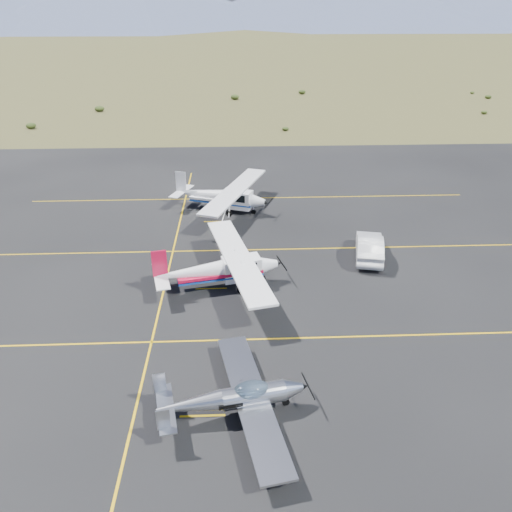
% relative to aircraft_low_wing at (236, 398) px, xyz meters
% --- Properties ---
extents(ground, '(1600.00, 1600.00, 0.00)m').
position_rel_aircraft_low_wing_xyz_m(ground, '(1.50, 3.45, -0.94)').
color(ground, '#383D1C').
rests_on(ground, ground).
extents(apron, '(72.00, 72.00, 0.02)m').
position_rel_aircraft_low_wing_xyz_m(apron, '(1.50, 10.45, -0.94)').
color(apron, black).
rests_on(apron, ground).
extents(aircraft_low_wing, '(6.59, 9.08, 1.96)m').
position_rel_aircraft_low_wing_xyz_m(aircraft_low_wing, '(0.00, 0.00, 0.00)').
color(aircraft_low_wing, '#B9BCC1').
rests_on(aircraft_low_wing, apron).
extents(aircraft_cessna, '(7.65, 11.96, 3.03)m').
position_rel_aircraft_low_wing_xyz_m(aircraft_cessna, '(-0.94, 11.19, 0.40)').
color(aircraft_cessna, white).
rests_on(aircraft_cessna, apron).
extents(aircraft_plain, '(8.70, 12.16, 3.14)m').
position_rel_aircraft_low_wing_xyz_m(aircraft_plain, '(-1.04, 24.48, 0.45)').
color(aircraft_plain, silver).
rests_on(aircraft_plain, apron).
extents(sedan, '(2.83, 5.38, 1.69)m').
position_rel_aircraft_low_wing_xyz_m(sedan, '(9.55, 14.85, -0.09)').
color(sedan, silver).
rests_on(sedan, apron).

